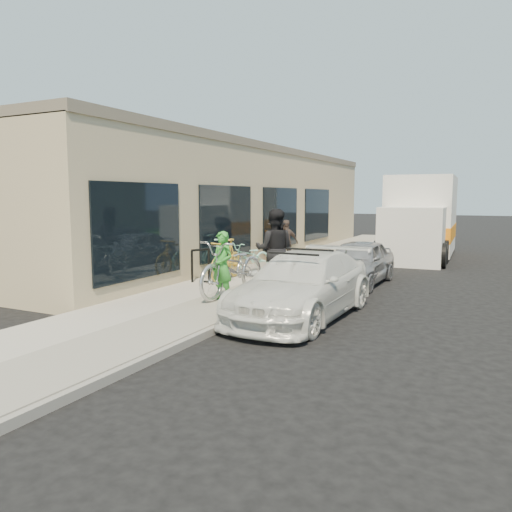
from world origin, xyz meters
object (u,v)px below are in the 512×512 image
(woman_rider, at_px, (222,266))
(man_standing, at_px, (275,250))
(moving_truck, at_px, (420,221))
(cruiser_bike_a, at_px, (223,255))
(bike_rack, at_px, (201,261))
(tandem_bike, at_px, (233,268))
(sandwich_board, at_px, (273,245))
(bystander_a, at_px, (276,243))
(cruiser_bike_b, at_px, (249,257))
(sedan_white, at_px, (302,285))
(bystander_b, at_px, (285,243))
(cruiser_bike_c, at_px, (226,260))
(sedan_silver, at_px, (357,262))

(woman_rider, xyz_separation_m, man_standing, (0.50, 1.61, 0.22))
(moving_truck, xyz_separation_m, cruiser_bike_a, (-4.06, -8.47, -0.69))
(bike_rack, bearing_deg, tandem_bike, -37.41)
(sandwich_board, distance_m, woman_rider, 6.87)
(bystander_a, bearing_deg, tandem_bike, 103.58)
(sandwich_board, xyz_separation_m, tandem_bike, (1.79, -6.09, 0.09))
(sandwich_board, relative_size, cruiser_bike_b, 0.63)
(cruiser_bike_b, height_order, bystander_a, bystander_a)
(sedan_white, height_order, bystander_b, bystander_b)
(cruiser_bike_b, distance_m, cruiser_bike_c, 1.51)
(cruiser_bike_b, xyz_separation_m, bystander_a, (0.30, 1.30, 0.34))
(tandem_bike, relative_size, bystander_a, 1.54)
(sedan_white, distance_m, bystander_b, 6.44)
(bike_rack, height_order, sedan_silver, sedan_silver)
(cruiser_bike_a, bearing_deg, tandem_bike, -87.77)
(sedan_white, xyz_separation_m, tandem_bike, (-1.91, 0.62, 0.14))
(sedan_white, bearing_deg, woman_rider, 179.51)
(bike_rack, height_order, tandem_bike, tandem_bike)
(sandwich_board, xyz_separation_m, bystander_b, (0.85, -0.94, 0.19))
(sandwich_board, bearing_deg, cruiser_bike_b, -61.49)
(bystander_a, bearing_deg, cruiser_bike_b, 78.09)
(sandwich_board, relative_size, moving_truck, 0.16)
(sedan_silver, height_order, bystander_a, bystander_a)
(bystander_a, bearing_deg, cruiser_bike_c, 86.97)
(tandem_bike, relative_size, cruiser_bike_c, 1.33)
(bike_rack, height_order, moving_truck, moving_truck)
(cruiser_bike_a, xyz_separation_m, cruiser_bike_b, (0.35, 0.89, -0.13))
(sedan_white, height_order, cruiser_bike_b, sedan_white)
(cruiser_bike_b, xyz_separation_m, cruiser_bike_c, (0.10, -1.50, 0.10))
(sandwich_board, height_order, sedan_silver, sandwich_board)
(bystander_a, bearing_deg, bystander_b, -95.72)
(moving_truck, xyz_separation_m, man_standing, (-1.87, -9.79, -0.29))
(bystander_a, bearing_deg, sandwich_board, -61.03)
(moving_truck, bearing_deg, cruiser_bike_a, -118.25)
(bike_rack, distance_m, bystander_a, 3.36)
(sandwich_board, height_order, cruiser_bike_b, sandwich_board)
(sedan_silver, height_order, moving_truck, moving_truck)
(woman_rider, bearing_deg, cruiser_bike_c, 130.57)
(woman_rider, bearing_deg, sandwich_board, 117.76)
(woman_rider, height_order, bystander_a, bystander_a)
(sandwich_board, distance_m, sedan_silver, 4.48)
(sandwich_board, bearing_deg, sedan_silver, -16.03)
(man_standing, xyz_separation_m, cruiser_bike_c, (-1.74, 0.71, -0.43))
(cruiser_bike_a, bearing_deg, bystander_a, 40.85)
(sedan_white, height_order, cruiser_bike_c, sedan_white)
(tandem_bike, relative_size, woman_rider, 1.62)
(moving_truck, distance_m, bystander_a, 7.16)
(cruiser_bike_c, bearing_deg, woman_rider, -65.94)
(moving_truck, bearing_deg, woman_rider, -104.38)
(bike_rack, xyz_separation_m, man_standing, (2.26, -0.25, 0.45))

